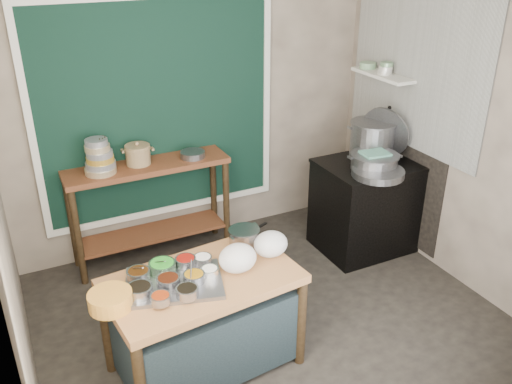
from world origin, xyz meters
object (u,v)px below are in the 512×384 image
stock_pot (372,139)px  stove_block (367,207)px  yellow_basin (110,300)px  prep_table (204,323)px  saucepan (244,237)px  ceramic_crock (138,156)px  steamer (374,162)px  utensil_cup (104,166)px  back_counter (151,211)px  condiment_tray (174,283)px

stock_pot → stove_block: bearing=-124.7°
yellow_basin → stove_block: bearing=19.0°
prep_table → saucepan: (0.42, 0.25, 0.44)m
prep_table → stove_block: 2.17m
stove_block → saucepan: (-1.58, -0.60, 0.39)m
prep_table → ceramic_crock: (0.04, 1.61, 0.65)m
prep_table → steamer: steamer is taller
utensil_cup → steamer: size_ratio=0.36×
prep_table → stock_pot: 2.41m
yellow_basin → back_counter: bearing=66.6°
stove_block → steamer: size_ratio=2.03×
saucepan → prep_table: bearing=-172.9°
stock_pot → ceramic_crock: bearing=163.3°
back_counter → condiment_tray: size_ratio=2.38×
stove_block → utensil_cup: bearing=162.2°
stove_block → yellow_basin: size_ratio=3.38×
saucepan → stock_pot: (1.67, 0.74, 0.24)m
saucepan → yellow_basin: bearing=172.8°
saucepan → ceramic_crock: size_ratio=1.00×
stove_block → saucepan: saucepan is taller
prep_table → back_counter: back_counter is taller
stove_block → ceramic_crock: (-1.96, 0.76, 0.60)m
back_counter → condiment_tray: bearing=-100.4°
yellow_basin → ceramic_crock: bearing=68.8°
condiment_tray → utensil_cup: bearing=92.8°
utensil_cup → saucepan: bearing=-62.5°
stove_block → condiment_tray: bearing=-158.8°
stove_block → utensil_cup: size_ratio=5.67×
stove_block → saucepan: bearing=-159.1°
prep_table → stock_pot: size_ratio=2.88×
condiment_tray → utensil_cup: size_ratio=3.84×
condiment_tray → stock_pot: 2.51m
yellow_basin → steamer: 2.65m
condiment_tray → stock_pot: stock_pot is taller
utensil_cup → stove_block: bearing=-17.8°
prep_table → condiment_tray: condiment_tray is taller
stock_pot → saucepan: bearing=-156.2°
prep_table → saucepan: size_ratio=5.38×
condiment_tray → steamer: (2.12, 0.72, 0.19)m
prep_table → stove_block: stove_block is taller
stove_block → condiment_tray: size_ratio=1.48×
prep_table → ceramic_crock: bearing=82.9°
condiment_tray → yellow_basin: size_ratio=2.29×
prep_table → steamer: 2.14m
saucepan → stock_pot: size_ratio=0.54×
saucepan → utensil_cup: (-0.69, 1.33, 0.18)m
utensil_cup → stock_pot: stock_pot is taller
stove_block → steamer: 0.55m
saucepan → steamer: size_ratio=0.52×
back_counter → saucepan: (0.32, -1.33, 0.34)m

